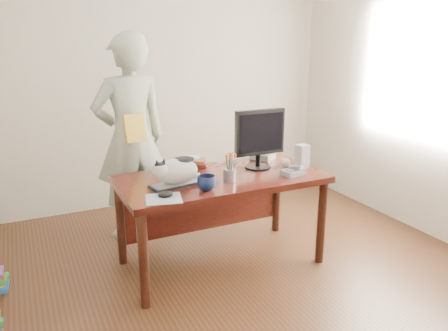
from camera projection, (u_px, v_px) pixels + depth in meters
room at (262, 111)px, 2.73m from camera, size 4.50×4.50×4.50m
desk at (217, 191)px, 3.53m from camera, size 1.60×0.80×0.75m
keyboard at (178, 184)px, 3.20m from camera, size 0.43×0.22×0.02m
cat at (176, 170)px, 3.16m from camera, size 0.40×0.25×0.23m
monitor at (260, 136)px, 3.54m from camera, size 0.44×0.21×0.49m
pen_cup at (230, 174)px, 3.26m from camera, size 0.12×0.12×0.23m
mousepad at (164, 199)px, 2.93m from camera, size 0.28×0.27×0.01m
mouse at (165, 194)px, 2.95m from camera, size 0.12×0.09×0.04m
coffee_mug at (207, 183)px, 3.09m from camera, size 0.18×0.18×0.11m
phone at (293, 172)px, 3.45m from camera, size 0.19×0.17×0.08m
speaker at (302, 156)px, 3.62m from camera, size 0.09×0.10×0.19m
baseball at (285, 163)px, 3.64m from camera, size 0.08×0.08×0.08m
book_stack at (193, 162)px, 3.66m from camera, size 0.27×0.24×0.08m
calculator at (263, 156)px, 3.89m from camera, size 0.22×0.24×0.06m
person at (131, 139)px, 3.91m from camera, size 0.72×0.51×1.85m
held_book at (135, 128)px, 3.72m from camera, size 0.18×0.12×0.24m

